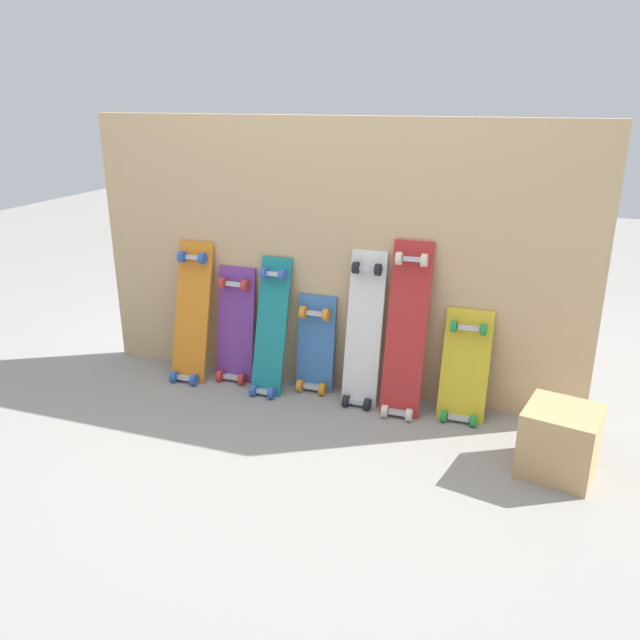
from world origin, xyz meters
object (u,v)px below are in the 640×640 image
(skateboard_teal, at_px, (270,333))
(skateboard_yellow, at_px, (464,373))
(skateboard_red, at_px, (406,337))
(skateboard_purple, at_px, (235,331))
(skateboard_blue, at_px, (315,350))
(skateboard_white, at_px, (363,336))
(skateboard_orange, at_px, (191,318))
(wooden_crate, at_px, (560,441))

(skateboard_teal, bearing_deg, skateboard_yellow, 1.55)
(skateboard_red, distance_m, skateboard_yellow, 0.33)
(skateboard_purple, distance_m, skateboard_blue, 0.47)
(skateboard_white, distance_m, skateboard_red, 0.23)
(skateboard_yellow, bearing_deg, skateboard_white, 179.89)
(skateboard_purple, xyz_separation_m, skateboard_blue, (0.46, 0.01, -0.05))
(skateboard_orange, distance_m, skateboard_yellow, 1.50)
(skateboard_orange, bearing_deg, skateboard_blue, 5.23)
(skateboard_yellow, distance_m, wooden_crate, 0.59)
(skateboard_red, bearing_deg, skateboard_yellow, 4.56)
(skateboard_teal, distance_m, skateboard_red, 0.73)
(skateboard_orange, xyz_separation_m, skateboard_red, (1.20, -0.00, 0.05))
(skateboard_blue, bearing_deg, skateboard_orange, -174.77)
(skateboard_blue, bearing_deg, skateboard_red, -7.48)
(wooden_crate, bearing_deg, skateboard_red, 154.87)
(skateboard_white, bearing_deg, skateboard_blue, 171.55)
(skateboard_red, height_order, wooden_crate, skateboard_red)
(skateboard_orange, bearing_deg, skateboard_teal, -0.61)
(skateboard_blue, bearing_deg, skateboard_white, -8.45)
(skateboard_orange, xyz_separation_m, skateboard_purple, (0.24, 0.05, -0.06))
(skateboard_yellow, bearing_deg, skateboard_red, -175.44)
(skateboard_white, distance_m, wooden_crate, 1.06)
(skateboard_orange, relative_size, skateboard_purple, 1.18)
(wooden_crate, bearing_deg, skateboard_purple, 166.76)
(skateboard_teal, bearing_deg, skateboard_purple, 166.56)
(skateboard_yellow, bearing_deg, skateboard_teal, -178.45)
(skateboard_purple, relative_size, skateboard_blue, 1.20)
(skateboard_purple, bearing_deg, skateboard_orange, -167.85)
(skateboard_blue, distance_m, skateboard_white, 0.31)
(skateboard_blue, distance_m, skateboard_yellow, 0.79)
(wooden_crate, bearing_deg, skateboard_orange, 169.82)
(skateboard_red, bearing_deg, skateboard_purple, 176.87)
(skateboard_purple, relative_size, wooden_crate, 2.38)
(skateboard_blue, relative_size, skateboard_red, 0.63)
(skateboard_teal, xyz_separation_m, wooden_crate, (1.47, -0.34, -0.17))
(skateboard_purple, bearing_deg, skateboard_teal, -13.44)
(skateboard_blue, bearing_deg, wooden_crate, -18.45)
(skateboard_red, xyz_separation_m, skateboard_yellow, (0.29, 0.02, -0.16))
(skateboard_red, bearing_deg, skateboard_white, 173.73)
(skateboard_purple, height_order, skateboard_teal, skateboard_teal)
(skateboard_orange, bearing_deg, skateboard_red, -0.04)
(skateboard_red, bearing_deg, skateboard_blue, 172.52)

